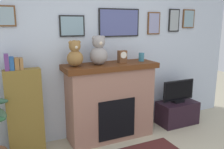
% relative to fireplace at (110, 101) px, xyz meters
% --- Properties ---
extents(back_wall, '(5.20, 0.15, 2.60)m').
position_rel_fireplace_xyz_m(back_wall, '(0.01, 0.30, 0.70)').
color(back_wall, silver).
rests_on(back_wall, ground_plane).
extents(fireplace, '(1.44, 0.55, 1.20)m').
position_rel_fireplace_xyz_m(fireplace, '(0.00, 0.00, 0.00)').
color(fireplace, '#986B5A').
rests_on(fireplace, ground_plane).
extents(bookshelf, '(0.47, 0.16, 1.42)m').
position_rel_fireplace_xyz_m(bookshelf, '(-1.27, 0.04, 0.03)').
color(bookshelf, brown).
rests_on(bookshelf, ground_plane).
extents(tv_stand, '(0.71, 0.40, 0.41)m').
position_rel_fireplace_xyz_m(tv_stand, '(1.32, -0.06, -0.40)').
color(tv_stand, black).
rests_on(tv_stand, ground_plane).
extents(television, '(0.64, 0.14, 0.40)m').
position_rel_fireplace_xyz_m(television, '(1.32, -0.06, -0.00)').
color(television, black).
rests_on(television, tv_stand).
extents(candle_jar, '(0.09, 0.09, 0.14)m').
position_rel_fireplace_xyz_m(candle_jar, '(0.54, -0.02, 0.66)').
color(candle_jar, teal).
rests_on(candle_jar, fireplace).
extents(mantel_clock, '(0.13, 0.10, 0.19)m').
position_rel_fireplace_xyz_m(mantel_clock, '(0.20, -0.02, 0.69)').
color(mantel_clock, brown).
rests_on(mantel_clock, fireplace).
extents(teddy_bear_brown, '(0.23, 0.23, 0.37)m').
position_rel_fireplace_xyz_m(teddy_bear_brown, '(-0.55, -0.02, 0.76)').
color(teddy_bear_brown, olive).
rests_on(teddy_bear_brown, fireplace).
extents(teddy_bear_cream, '(0.27, 0.27, 0.43)m').
position_rel_fireplace_xyz_m(teddy_bear_cream, '(-0.19, -0.02, 0.79)').
color(teddy_bear_cream, gray).
rests_on(teddy_bear_cream, fireplace).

